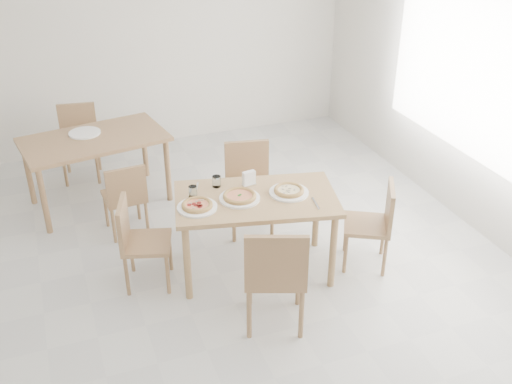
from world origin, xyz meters
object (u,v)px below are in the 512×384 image
object	(u,v)px
plate_empty	(85,133)
main_table	(256,207)
chair_back_n	(79,136)
chair_back_s	(125,194)
chair_west	(137,237)
pizza_mushroom	(289,190)
plate_pepperoni	(197,207)
chair_north	(249,181)
second_table	(95,145)
chair_south	(275,271)
napkin_holder	(249,179)
tumbler_b	(193,191)
chair_east	(376,220)
tumbler_a	(217,181)
pizza_margherita	(240,196)
plate_margherita	(240,198)
plate_mushroom	(289,192)
pizza_pepperoni	(197,205)

from	to	relation	value
plate_empty	main_table	bearing A→B (deg)	-57.58
chair_back_n	chair_back_s	bearing A→B (deg)	-70.52
chair_west	pizza_mushroom	distance (m)	1.34
pizza_mushroom	plate_pepperoni	bearing A→B (deg)	177.64
chair_north	second_table	world-z (taller)	chair_north
pizza_mushroom	chair_back_s	bearing A→B (deg)	140.32
chair_back_s	second_table	bearing A→B (deg)	-82.19
second_table	plate_empty	xyz separation A→B (m)	(-0.07, 0.14, 0.10)
chair_south	second_table	distance (m)	2.70
chair_west	napkin_holder	xyz separation A→B (m)	(1.01, 0.03, 0.35)
chair_north	main_table	bearing A→B (deg)	-94.02
chair_west	tumbler_b	distance (m)	0.60
chair_east	napkin_holder	distance (m)	1.18
chair_west	chair_back_s	world-z (taller)	chair_west
plate_empty	pizza_mushroom	bearing A→B (deg)	-52.39
chair_north	napkin_holder	world-z (taller)	napkin_holder
tumbler_a	second_table	xyz separation A→B (m)	(-0.87, 1.45, -0.14)
chair_west	pizza_margherita	xyz separation A→B (m)	(0.86, -0.17, 0.32)
plate_margherita	second_table	size ratio (longest dim) A/B	0.22
napkin_holder	chair_back_n	distance (m)	2.59
plate_mushroom	plate_margherita	bearing A→B (deg)	172.93
main_table	chair_south	xyz separation A→B (m)	(-0.13, -0.77, -0.11)
plate_mushroom	plate_pepperoni	xyz separation A→B (m)	(-0.80, 0.03, 0.00)
chair_south	tumbler_a	xyz separation A→B (m)	(-0.12, 1.06, 0.26)
tumbler_b	plate_mushroom	bearing A→B (deg)	-16.99
main_table	pizza_mushroom	size ratio (longest dim) A/B	5.22
plate_pepperoni	napkin_holder	distance (m)	0.58
pizza_margherita	pizza_pepperoni	distance (m)	0.37
tumbler_a	chair_back_s	xyz separation A→B (m)	(-0.70, 0.70, -0.35)
chair_west	pizza_pepperoni	distance (m)	0.61
chair_west	chair_east	xyz separation A→B (m)	(2.02, -0.46, 0.00)
chair_west	chair_north	bearing A→B (deg)	-48.43
pizza_pepperoni	second_table	distance (m)	1.86
chair_east	tumbler_b	size ratio (longest dim) A/B	8.52
plate_margherita	second_table	bearing A→B (deg)	119.53
second_table	plate_pepperoni	bearing A→B (deg)	-80.76
plate_margherita	plate_empty	size ratio (longest dim) A/B	1.05
chair_north	pizza_mushroom	world-z (taller)	chair_north
plate_mushroom	chair_back_s	bearing A→B (deg)	140.32
pizza_mushroom	tumbler_a	distance (m)	0.63
pizza_margherita	chair_back_n	distance (m)	2.69
plate_margherita	chair_back_s	size ratio (longest dim) A/B	0.45
second_table	plate_margherita	bearing A→B (deg)	-70.36
chair_south	pizza_mushroom	distance (m)	0.87
plate_pepperoni	chair_west	bearing A→B (deg)	159.03
chair_east	plate_mushroom	distance (m)	0.83
chair_west	chair_back_s	size ratio (longest dim) A/B	1.04
chair_south	plate_margherita	xyz separation A→B (m)	(-0.01, 0.78, 0.22)
plate_margherita	chair_back_n	size ratio (longest dim) A/B	0.41
main_table	napkin_holder	world-z (taller)	napkin_holder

